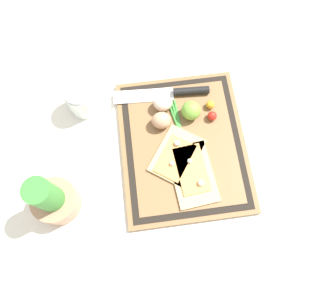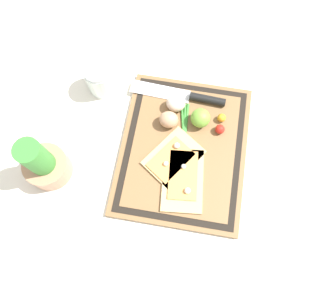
% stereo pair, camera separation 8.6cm
% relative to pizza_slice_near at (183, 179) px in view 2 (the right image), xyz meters
% --- Properties ---
extents(ground_plane, '(6.00, 6.00, 0.00)m').
position_rel_pizza_slice_near_xyz_m(ground_plane, '(0.08, 0.01, -0.02)').
color(ground_plane, silver).
extents(cutting_board, '(0.41, 0.33, 0.02)m').
position_rel_pizza_slice_near_xyz_m(cutting_board, '(0.08, 0.01, -0.01)').
color(cutting_board, brown).
rests_on(cutting_board, ground_plane).
extents(pizza_slice_near, '(0.18, 0.12, 0.02)m').
position_rel_pizza_slice_near_xyz_m(pizza_slice_near, '(0.00, 0.00, 0.00)').
color(pizza_slice_near, tan).
rests_on(pizza_slice_near, cutting_board).
extents(pizza_slice_far, '(0.18, 0.17, 0.02)m').
position_rel_pizza_slice_near_xyz_m(pizza_slice_far, '(0.05, 0.03, 0.00)').
color(pizza_slice_far, tan).
rests_on(pizza_slice_far, cutting_board).
extents(knife, '(0.05, 0.27, 0.02)m').
position_rel_pizza_slice_near_xyz_m(knife, '(0.24, 0.01, 0.00)').
color(knife, silver).
rests_on(knife, cutting_board).
extents(egg_brown, '(0.05, 0.05, 0.05)m').
position_rel_pizza_slice_near_xyz_m(egg_brown, '(0.15, 0.06, 0.02)').
color(egg_brown, tan).
rests_on(egg_brown, cutting_board).
extents(egg_pink, '(0.05, 0.05, 0.05)m').
position_rel_pizza_slice_near_xyz_m(egg_pink, '(0.20, 0.05, 0.02)').
color(egg_pink, beige).
rests_on(egg_pink, cutting_board).
extents(lime, '(0.05, 0.05, 0.05)m').
position_rel_pizza_slice_near_xyz_m(lime, '(0.17, -0.02, 0.02)').
color(lime, '#70A838').
rests_on(lime, cutting_board).
extents(cherry_tomato_red, '(0.03, 0.03, 0.03)m').
position_rel_pizza_slice_near_xyz_m(cherry_tomato_red, '(0.15, -0.08, 0.01)').
color(cherry_tomato_red, red).
rests_on(cherry_tomato_red, cutting_board).
extents(cherry_tomato_yellow, '(0.02, 0.02, 0.02)m').
position_rel_pizza_slice_near_xyz_m(cherry_tomato_yellow, '(0.18, -0.08, 0.01)').
color(cherry_tomato_yellow, gold).
rests_on(cherry_tomato_yellow, cutting_board).
extents(scallion_bunch, '(0.24, 0.06, 0.01)m').
position_rel_pizza_slice_near_xyz_m(scallion_bunch, '(0.09, 0.01, -0.00)').
color(scallion_bunch, '#388433').
rests_on(scallion_bunch, cutting_board).
extents(herb_pot, '(0.11, 0.11, 0.17)m').
position_rel_pizza_slice_near_xyz_m(herb_pot, '(-0.03, 0.35, 0.04)').
color(herb_pot, '#AD7A5B').
rests_on(herb_pot, ground_plane).
extents(sauce_jar, '(0.08, 0.08, 0.10)m').
position_rel_pizza_slice_near_xyz_m(sauce_jar, '(0.24, 0.27, 0.02)').
color(sauce_jar, silver).
rests_on(sauce_jar, ground_plane).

